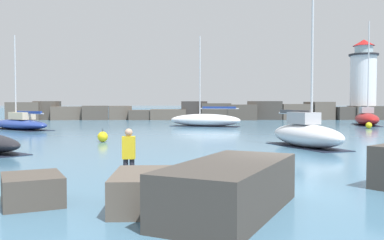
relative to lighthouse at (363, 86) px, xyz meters
The scene contains 12 objects.
ground_plane 54.48m from the lighthouse, 115.01° to the right, with size 600.00×600.00×0.00m, color teal.
open_sea_beyond 64.28m from the lighthouse, 110.97° to the left, with size 400.00×116.00×0.01m.
breakwater_jetty 22.71m from the lighthouse, behind, with size 56.93×6.71×2.58m.
lighthouse is the anchor object (origin of this frame).
foreground_rocks 56.14m from the lighthouse, 115.31° to the right, with size 12.99×7.80×1.21m.
sailboat_moored_0 29.82m from the lighthouse, 142.90° to the right, with size 7.52×4.33×9.04m.
sailboat_moored_1 42.43m from the lighthouse, 116.94° to the right, with size 3.71×5.94×9.39m.
sailboat_moored_2 17.62m from the lighthouse, 111.76° to the right, with size 3.86×7.58×10.82m.
sailboat_moored_4 46.27m from the lighthouse, 150.88° to the right, with size 7.41×6.54×8.37m.
mooring_buoy_orange_near 23.50m from the lighthouse, 111.74° to the right, with size 0.57×0.57×0.77m.
mooring_buoy_far_side 46.36m from the lighthouse, 131.72° to the right, with size 0.63×0.63×0.83m.
person_on_rocks 55.78m from the lighthouse, 119.45° to the right, with size 0.36×0.22×1.68m.
Camera 1 is at (-2.90, -11.39, 2.42)m, focal length 40.00 mm.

